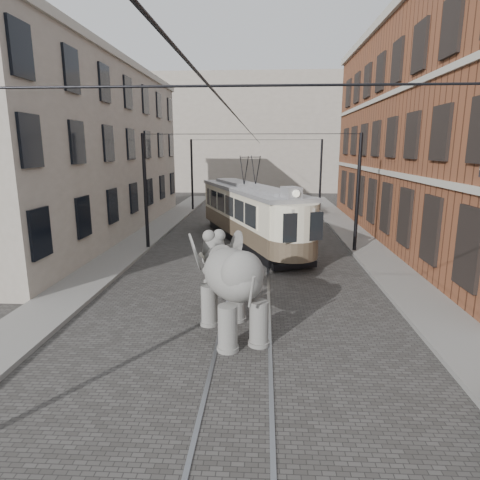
{
  "coord_description": "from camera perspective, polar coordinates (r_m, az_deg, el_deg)",
  "views": [
    {
      "loc": [
        0.51,
        -14.97,
        5.25
      ],
      "look_at": [
        -0.32,
        -0.82,
        2.1
      ],
      "focal_mm": 30.9,
      "sensor_mm": 36.0,
      "label": 1
    }
  ],
  "objects": [
    {
      "name": "ground",
      "position": [
        15.87,
        1.32,
        -6.79
      ],
      "size": [
        120.0,
        120.0,
        0.0
      ],
      "primitive_type": "plane",
      "color": "#403E3B"
    },
    {
      "name": "tram_rails",
      "position": [
        15.87,
        1.32,
        -6.74
      ],
      "size": [
        1.54,
        80.0,
        0.02
      ],
      "primitive_type": null,
      "color": "slate",
      "rests_on": "ground"
    },
    {
      "name": "sidewalk_right",
      "position": [
        16.77,
        22.41,
        -6.43
      ],
      "size": [
        2.0,
        60.0,
        0.15
      ],
      "primitive_type": "cube",
      "color": "slate",
      "rests_on": "ground"
    },
    {
      "name": "sidewalk_left",
      "position": [
        17.32,
        -20.82,
        -5.7
      ],
      "size": [
        2.0,
        60.0,
        0.15
      ],
      "primitive_type": "cube",
      "color": "slate",
      "rests_on": "ground"
    },
    {
      "name": "brick_building",
      "position": [
        26.18,
        27.69,
        12.78
      ],
      "size": [
        8.0,
        26.0,
        12.0
      ],
      "primitive_type": "cube",
      "color": "brown",
      "rests_on": "ground"
    },
    {
      "name": "stucco_building",
      "position": [
        27.5,
        -21.85,
        11.13
      ],
      "size": [
        7.0,
        24.0,
        10.0
      ],
      "primitive_type": "cube",
      "color": "gray",
      "rests_on": "ground"
    },
    {
      "name": "distant_block",
      "position": [
        55.0,
        2.88,
        14.34
      ],
      "size": [
        28.0,
        10.0,
        14.0
      ],
      "primitive_type": "cube",
      "color": "gray",
      "rests_on": "ground"
    },
    {
      "name": "catenary",
      "position": [
        20.11,
        1.3,
        6.1
      ],
      "size": [
        11.0,
        30.2,
        6.0
      ],
      "primitive_type": null,
      "color": "black",
      "rests_on": "ground"
    },
    {
      "name": "tram",
      "position": [
        23.24,
        1.35,
        5.52
      ],
      "size": [
        6.79,
        12.26,
        4.83
      ],
      "primitive_type": null,
      "rotation": [
        0.0,
        0.0,
        0.37
      ],
      "color": "beige",
      "rests_on": "ground"
    },
    {
      "name": "elephant",
      "position": [
        11.73,
        -1.03,
        -6.67
      ],
      "size": [
        4.12,
        5.17,
        2.79
      ],
      "primitive_type": null,
      "rotation": [
        0.0,
        0.0,
        0.41
      ],
      "color": "#5F5C57",
      "rests_on": "ground"
    }
  ]
}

